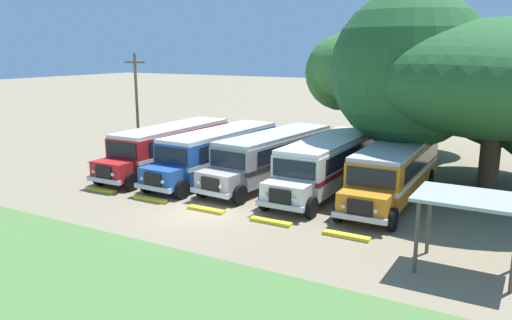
{
  "coord_description": "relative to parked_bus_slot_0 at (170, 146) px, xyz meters",
  "views": [
    {
      "loc": [
        13.67,
        -18.47,
        7.57
      ],
      "look_at": [
        0.0,
        5.34,
        1.6
      ],
      "focal_mm": 35.75,
      "sensor_mm": 36.0,
      "label": 1
    }
  ],
  "objects": [
    {
      "name": "parked_bus_slot_4",
      "position": [
        14.05,
        0.81,
        0.0
      ],
      "size": [
        2.82,
        10.86,
        2.82
      ],
      "rotation": [
        0.0,
        0.0,
        -1.56
      ],
      "color": "orange",
      "rests_on": "ground_plane"
    },
    {
      "name": "parked_bus_slot_3",
      "position": [
        10.45,
        0.63,
        0.0
      ],
      "size": [
        2.7,
        10.84,
        2.82
      ],
      "rotation": [
        0.0,
        0.0,
        -1.57
      ],
      "color": "silver",
      "rests_on": "ground_plane"
    },
    {
      "name": "curb_wheelstop_4",
      "position": [
        13.91,
        -5.82,
        -1.51
      ],
      "size": [
        2.0,
        0.36,
        0.15
      ],
      "primitive_type": "cube",
      "color": "yellow",
      "rests_on": "ground_plane"
    },
    {
      "name": "utility_pole",
      "position": [
        -4.22,
        1.69,
        2.33
      ],
      "size": [
        1.8,
        0.2,
        7.32
      ],
      "color": "brown",
      "rests_on": "ground_plane"
    },
    {
      "name": "parked_bus_slot_0",
      "position": [
        0.0,
        0.0,
        0.0
      ],
      "size": [
        2.78,
        10.85,
        2.82
      ],
      "rotation": [
        0.0,
        0.0,
        -1.56
      ],
      "color": "red",
      "rests_on": "ground_plane"
    },
    {
      "name": "curb_wheelstop_0",
      "position": [
        -0.17,
        -5.82,
        -1.51
      ],
      "size": [
        2.0,
        0.36,
        0.15
      ],
      "primitive_type": "cube",
      "color": "yellow",
      "rests_on": "ground_plane"
    },
    {
      "name": "secondary_tree",
      "position": [
        17.91,
        5.61,
        4.38
      ],
      "size": [
        16.32,
        14.9,
        10.8
      ],
      "color": "brown",
      "rests_on": "ground_plane"
    },
    {
      "name": "waiting_shelter",
      "position": [
        18.62,
        -6.84,
        0.87
      ],
      "size": [
        3.6,
        2.6,
        2.72
      ],
      "color": "brown",
      "rests_on": "ground_plane"
    },
    {
      "name": "curb_wheelstop_2",
      "position": [
        6.87,
        -5.82,
        -1.51
      ],
      "size": [
        2.0,
        0.36,
        0.15
      ],
      "primitive_type": "cube",
      "color": "yellow",
      "rests_on": "ground_plane"
    },
    {
      "name": "foreground_grass_strip",
      "position": [
        6.87,
        -15.88,
        -1.58
      ],
      "size": [
        80.0,
        11.25,
        0.01
      ],
      "primitive_type": "cube",
      "color": "#4C7538",
      "rests_on": "ground_plane"
    },
    {
      "name": "ground_plane",
      "position": [
        6.87,
        -6.36,
        -1.58
      ],
      "size": [
        220.0,
        220.0,
        0.0
      ],
      "primitive_type": "plane",
      "color": "#84755B"
    },
    {
      "name": "curb_wheelstop_3",
      "position": [
        10.39,
        -5.82,
        -1.51
      ],
      "size": [
        2.0,
        0.36,
        0.15
      ],
      "primitive_type": "cube",
      "color": "yellow",
      "rests_on": "ground_plane"
    },
    {
      "name": "parked_bus_slot_1",
      "position": [
        3.56,
        0.14,
        0.0
      ],
      "size": [
        2.92,
        10.87,
        2.82
      ],
      "rotation": [
        0.0,
        0.0,
        -1.6
      ],
      "color": "#23519E",
      "rests_on": "ground_plane"
    },
    {
      "name": "broad_shade_tree",
      "position": [
        10.17,
        14.16,
        4.76
      ],
      "size": [
        13.08,
        12.7,
        9.83
      ],
      "color": "brown",
      "rests_on": "ground_plane"
    },
    {
      "name": "curb_wheelstop_1",
      "position": [
        3.35,
        -5.82,
        -1.51
      ],
      "size": [
        2.0,
        0.36,
        0.15
      ],
      "primitive_type": "cube",
      "color": "yellow",
      "rests_on": "ground_plane"
    },
    {
      "name": "parked_bus_slot_2",
      "position": [
        6.96,
        0.83,
        0.0
      ],
      "size": [
        3.47,
        10.96,
        2.82
      ],
      "rotation": [
        0.0,
        0.0,
        -1.66
      ],
      "color": "#9E9993",
      "rests_on": "ground_plane"
    }
  ]
}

